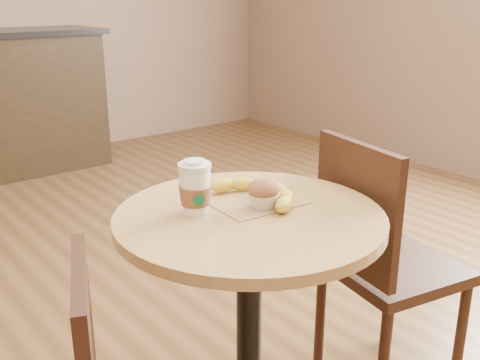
# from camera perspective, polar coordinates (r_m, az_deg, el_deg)

# --- Properties ---
(cafe_table) EXTENTS (0.71, 0.71, 0.75)m
(cafe_table) POSITION_cam_1_polar(r_m,az_deg,el_deg) (1.56, 0.93, -10.69)
(cafe_table) COLOR black
(cafe_table) RESTS_ON ground
(chair_right) EXTENTS (0.45, 0.45, 0.88)m
(chair_right) POSITION_cam_1_polar(r_m,az_deg,el_deg) (1.88, 14.04, -7.71)
(chair_right) COLOR #351E12
(chair_right) RESTS_ON ground
(kraft_bag) EXTENTS (0.25, 0.20, 0.00)m
(kraft_bag) POSITION_cam_1_polar(r_m,az_deg,el_deg) (1.53, 1.79, -2.26)
(kraft_bag) COLOR olive
(kraft_bag) RESTS_ON cafe_table
(coffee_cup) EXTENTS (0.09, 0.09, 0.14)m
(coffee_cup) POSITION_cam_1_polar(r_m,az_deg,el_deg) (1.44, -4.59, -0.98)
(coffee_cup) COLOR white
(coffee_cup) RESTS_ON cafe_table
(muffin) EXTENTS (0.09, 0.09, 0.08)m
(muffin) POSITION_cam_1_polar(r_m,az_deg,el_deg) (1.48, 2.40, -1.39)
(muffin) COLOR silver
(muffin) RESTS_ON kraft_bag
(banana) EXTENTS (0.19, 0.31, 0.04)m
(banana) POSITION_cam_1_polar(r_m,az_deg,el_deg) (1.55, 2.10, -1.21)
(banana) COLOR gold
(banana) RESTS_ON kraft_bag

